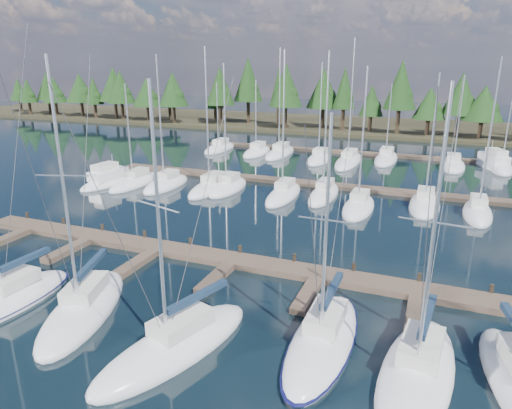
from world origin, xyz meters
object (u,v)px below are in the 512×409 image
at_px(main_dock, 230,264).
at_px(front_sailboat_1, 11,299).
at_px(front_sailboat_5, 417,372).
at_px(motor_yacht_right, 493,164).
at_px(front_sailboat_2, 84,308).
at_px(front_sailboat_3, 176,345).
at_px(motor_yacht_left, 109,180).
at_px(front_sailboat_4, 323,340).

bearing_deg(main_dock, front_sailboat_1, -136.39).
distance_m(front_sailboat_5, motor_yacht_right, 48.06).
distance_m(front_sailboat_1, front_sailboat_5, 22.06).
height_order(main_dock, front_sailboat_1, front_sailboat_1).
height_order(main_dock, motor_yacht_right, motor_yacht_right).
relative_size(front_sailboat_2, front_sailboat_3, 1.07).
height_order(front_sailboat_5, motor_yacht_left, front_sailboat_5).
bearing_deg(motor_yacht_right, main_dock, -115.64).
height_order(front_sailboat_1, front_sailboat_2, front_sailboat_1).
bearing_deg(front_sailboat_2, motor_yacht_left, 126.18).
bearing_deg(front_sailboat_1, motor_yacht_right, 59.65).
height_order(front_sailboat_1, front_sailboat_4, front_sailboat_1).
relative_size(main_dock, motor_yacht_right, 5.08).
bearing_deg(front_sailboat_2, front_sailboat_5, 3.63).
distance_m(main_dock, front_sailboat_3, 9.63).
relative_size(front_sailboat_4, motor_yacht_right, 1.40).
bearing_deg(motor_yacht_left, main_dock, -33.89).
distance_m(main_dock, front_sailboat_4, 10.27).
distance_m(front_sailboat_1, motor_yacht_left, 26.91).
relative_size(front_sailboat_2, front_sailboat_4, 1.19).
relative_size(front_sailboat_3, motor_yacht_left, 1.62).
bearing_deg(front_sailboat_3, motor_yacht_right, 70.29).
bearing_deg(front_sailboat_5, motor_yacht_left, 147.27).
height_order(front_sailboat_2, motor_yacht_left, front_sailboat_2).
bearing_deg(front_sailboat_4, front_sailboat_5, -10.51).
relative_size(front_sailboat_5, motor_yacht_right, 1.55).
height_order(front_sailboat_2, front_sailboat_3, front_sailboat_2).
bearing_deg(front_sailboat_2, front_sailboat_3, -9.54).
distance_m(main_dock, motor_yacht_right, 44.63).
xyz_separation_m(main_dock, front_sailboat_1, (-9.61, -9.16, 0.10)).
relative_size(front_sailboat_2, motor_yacht_left, 1.74).
bearing_deg(main_dock, front_sailboat_5, -30.60).
xyz_separation_m(front_sailboat_4, motor_yacht_right, (11.36, 46.74, 0.19)).
bearing_deg(motor_yacht_right, front_sailboat_1, -120.35).
bearing_deg(front_sailboat_1, front_sailboat_5, 4.77).
relative_size(front_sailboat_1, front_sailboat_3, 1.20).
xyz_separation_m(main_dock, front_sailboat_2, (-5.01, -8.42, 0.08)).
bearing_deg(front_sailboat_4, motor_yacht_left, 144.61).
bearing_deg(motor_yacht_right, motor_yacht_left, -148.30).
height_order(front_sailboat_3, motor_yacht_right, front_sailboat_3).
xyz_separation_m(front_sailboat_5, motor_yacht_left, (-34.33, 22.07, 0.17)).
xyz_separation_m(front_sailboat_1, motor_yacht_left, (-12.35, 23.91, 0.15)).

